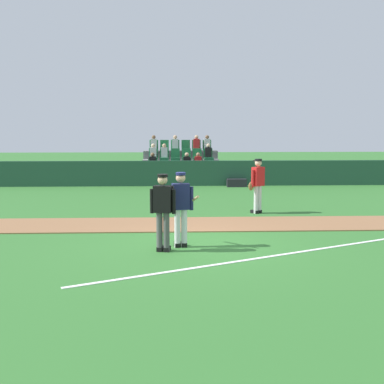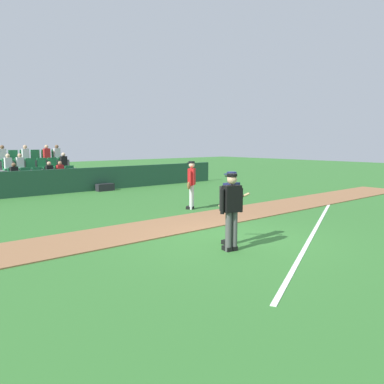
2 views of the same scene
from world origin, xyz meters
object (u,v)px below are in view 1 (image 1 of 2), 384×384
(umpire_home_plate, at_px, (163,208))
(runner_red_jersey, at_px, (257,184))
(equipment_bag, at_px, (237,183))
(batter_navy_jersey, at_px, (181,206))

(umpire_home_plate, xyz_separation_m, runner_red_jersey, (2.95, 4.80, -0.04))
(runner_red_jersey, bearing_deg, umpire_home_plate, -121.57)
(umpire_home_plate, xyz_separation_m, equipment_bag, (3.18, 11.75, -0.82))
(batter_navy_jersey, xyz_separation_m, runner_red_jersey, (2.54, 4.42, -0.01))
(runner_red_jersey, xyz_separation_m, equipment_bag, (0.23, 6.94, -0.78))
(runner_red_jersey, distance_m, equipment_bag, 6.99)
(umpire_home_plate, distance_m, equipment_bag, 12.20)
(runner_red_jersey, height_order, equipment_bag, runner_red_jersey)
(batter_navy_jersey, distance_m, umpire_home_plate, 0.56)
(batter_navy_jersey, bearing_deg, umpire_home_plate, -136.80)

